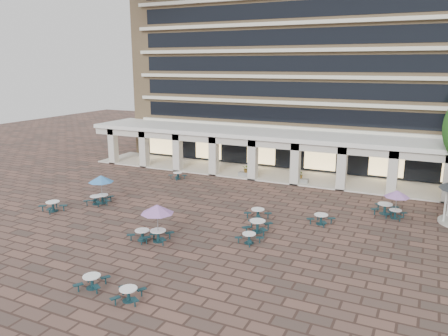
% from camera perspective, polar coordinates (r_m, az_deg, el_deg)
% --- Properties ---
extents(ground, '(120.00, 120.00, 0.00)m').
position_cam_1_polar(ground, '(30.98, -1.09, -7.27)').
color(ground, brown).
rests_on(ground, ground).
extents(apartment_building, '(40.00, 15.50, 25.20)m').
position_cam_1_polar(apartment_building, '(53.05, 11.56, 14.94)').
color(apartment_building, '#A3835C').
rests_on(apartment_building, ground).
extents(retail_arcade, '(42.00, 6.60, 4.40)m').
position_cam_1_polar(retail_arcade, '(43.48, 7.57, 2.77)').
color(retail_arcade, white).
rests_on(retail_arcade, ground).
extents(picnic_table_0, '(2.02, 2.02, 0.77)m').
position_cam_1_polar(picnic_table_0, '(35.81, -21.44, -4.57)').
color(picnic_table_0, '#133339').
rests_on(picnic_table_0, ground).
extents(picnic_table_1, '(1.73, 1.73, 0.67)m').
position_cam_1_polar(picnic_table_1, '(23.46, -16.87, -13.90)').
color(picnic_table_1, '#133339').
rests_on(picnic_table_1, ground).
extents(picnic_table_2, '(1.71, 1.71, 0.65)m').
position_cam_1_polar(picnic_table_2, '(21.92, -12.37, -15.70)').
color(picnic_table_2, '#133339').
rests_on(picnic_table_2, ground).
extents(picnic_table_3, '(1.74, 1.74, 0.64)m').
position_cam_1_polar(picnic_table_3, '(27.68, 3.30, -9.03)').
color(picnic_table_3, '#133339').
rests_on(picnic_table_3, ground).
extents(picnic_table_4, '(2.00, 2.00, 2.31)m').
position_cam_1_polar(picnic_table_4, '(36.13, -15.77, -1.50)').
color(picnic_table_4, '#133339').
rests_on(picnic_table_4, ground).
extents(picnic_table_5, '(1.80, 1.80, 0.69)m').
position_cam_1_polar(picnic_table_5, '(28.52, -10.63, -8.49)').
color(picnic_table_5, '#133339').
rests_on(picnic_table_5, ground).
extents(picnic_table_6, '(2.10, 2.10, 2.43)m').
position_cam_1_polar(picnic_table_6, '(27.60, -8.72, -5.51)').
color(picnic_table_6, '#133339').
rests_on(picnic_table_6, ground).
extents(picnic_table_7, '(1.88, 1.88, 0.72)m').
position_cam_1_polar(picnic_table_7, '(31.47, 12.55, -6.43)').
color(picnic_table_7, '#133339').
rests_on(picnic_table_7, ground).
extents(picnic_table_8, '(1.72, 1.72, 0.70)m').
position_cam_1_polar(picnic_table_8, '(36.43, -16.37, -3.94)').
color(picnic_table_8, '#133339').
rests_on(picnic_table_8, ground).
extents(picnic_table_9, '(1.95, 1.95, 0.72)m').
position_cam_1_polar(picnic_table_9, '(31.92, 4.43, -5.85)').
color(picnic_table_9, '#133339').
rests_on(picnic_table_9, ground).
extents(picnic_table_10, '(1.90, 1.90, 0.80)m').
position_cam_1_polar(picnic_table_10, '(29.45, 4.39, -7.44)').
color(picnic_table_10, '#133339').
rests_on(picnic_table_10, ground).
extents(picnic_table_11, '(1.82, 1.82, 2.10)m').
position_cam_1_polar(picnic_table_11, '(33.81, 21.66, -3.27)').
color(picnic_table_11, '#133339').
rests_on(picnic_table_11, ground).
extents(picnic_table_12, '(1.78, 1.78, 0.65)m').
position_cam_1_polar(picnic_table_12, '(42.86, -6.07, -0.92)').
color(picnic_table_12, '#133339').
rests_on(picnic_table_12, ground).
extents(picnic_table_13, '(1.94, 1.94, 0.81)m').
position_cam_1_polar(picnic_table_13, '(34.88, 20.26, -4.90)').
color(picnic_table_13, '#133339').
rests_on(picnic_table_13, ground).
extents(planter_left, '(1.50, 0.66, 1.29)m').
position_cam_1_polar(planter_left, '(43.25, 2.94, -0.53)').
color(planter_left, gray).
rests_on(planter_left, ground).
extents(planter_right, '(1.50, 0.71, 1.22)m').
position_cam_1_polar(planter_right, '(41.56, 9.97, -1.38)').
color(planter_right, gray).
rests_on(planter_right, ground).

